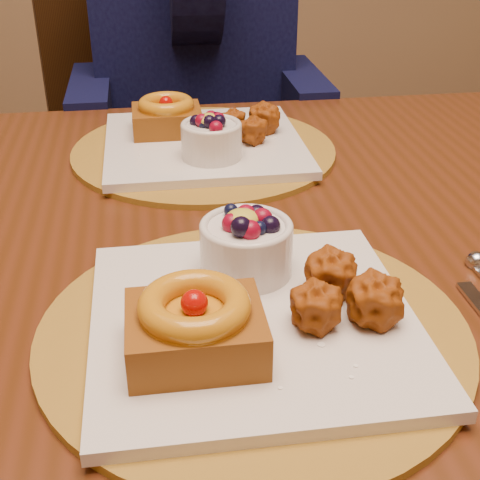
% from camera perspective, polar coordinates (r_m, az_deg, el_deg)
% --- Properties ---
extents(dining_table, '(1.60, 0.90, 0.76)m').
position_cam_1_polar(dining_table, '(0.82, -1.42, -3.19)').
color(dining_table, '#3E1D0B').
rests_on(dining_table, ground).
extents(place_setting_near, '(0.38, 0.38, 0.09)m').
position_cam_1_polar(place_setting_near, '(0.59, 0.83, -5.85)').
color(place_setting_near, brown).
rests_on(place_setting_near, dining_table).
extents(place_setting_far, '(0.38, 0.38, 0.08)m').
position_cam_1_polar(place_setting_far, '(0.97, -3.23, 8.54)').
color(place_setting_far, brown).
rests_on(place_setting_far, dining_table).
extents(chair_far, '(0.54, 0.54, 0.91)m').
position_cam_1_polar(chair_far, '(1.64, -7.23, 6.97)').
color(chair_far, black).
rests_on(chair_far, ground).
extents(diner, '(0.49, 0.48, 0.80)m').
position_cam_1_polar(diner, '(1.42, -4.16, 18.12)').
color(diner, black).
rests_on(diner, ground).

